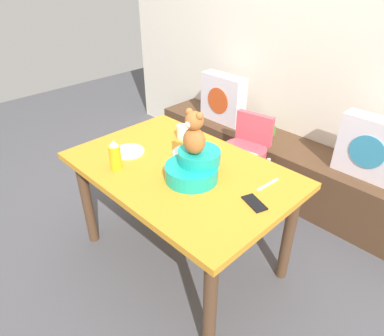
{
  "coord_description": "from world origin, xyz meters",
  "views": [
    {
      "loc": [
        1.29,
        -1.17,
        1.82
      ],
      "look_at": [
        0.0,
        0.1,
        0.69
      ],
      "focal_mm": 32.16,
      "sensor_mm": 36.0,
      "label": 1
    }
  ],
  "objects_px": {
    "pillow_floral_right": "(371,149)",
    "dining_table": "(180,181)",
    "dinner_plate_near": "(188,153)",
    "infant_seat_teal": "(194,167)",
    "ketchup_bottle": "(115,156)",
    "pillow_floral_left": "(223,99)",
    "dinner_plate_far": "(129,152)",
    "teddy_bear": "(194,134)",
    "highchair": "(245,151)",
    "cell_phone": "(254,203)",
    "book_stack": "(261,130)",
    "coffee_mug": "(183,132)"
  },
  "relations": [
    {
      "from": "ketchup_bottle",
      "to": "cell_phone",
      "type": "bearing_deg",
      "value": 21.42
    },
    {
      "from": "highchair",
      "to": "dinner_plate_far",
      "type": "height_order",
      "value": "highchair"
    },
    {
      "from": "ketchup_bottle",
      "to": "coffee_mug",
      "type": "height_order",
      "value": "ketchup_bottle"
    },
    {
      "from": "dining_table",
      "to": "teddy_bear",
      "type": "height_order",
      "value": "teddy_bear"
    },
    {
      "from": "coffee_mug",
      "to": "dinner_plate_far",
      "type": "height_order",
      "value": "coffee_mug"
    },
    {
      "from": "cell_phone",
      "to": "coffee_mug",
      "type": "bearing_deg",
      "value": 92.42
    },
    {
      "from": "dining_table",
      "to": "infant_seat_teal",
      "type": "distance_m",
      "value": 0.22
    },
    {
      "from": "dinner_plate_near",
      "to": "dinner_plate_far",
      "type": "distance_m",
      "value": 0.38
    },
    {
      "from": "book_stack",
      "to": "coffee_mug",
      "type": "relative_size",
      "value": 1.67
    },
    {
      "from": "infant_seat_teal",
      "to": "cell_phone",
      "type": "distance_m",
      "value": 0.4
    },
    {
      "from": "dinner_plate_far",
      "to": "book_stack",
      "type": "bearing_deg",
      "value": 84.46
    },
    {
      "from": "teddy_bear",
      "to": "highchair",
      "type": "bearing_deg",
      "value": 105.64
    },
    {
      "from": "ketchup_bottle",
      "to": "pillow_floral_right",
      "type": "bearing_deg",
      "value": 57.28
    },
    {
      "from": "pillow_floral_right",
      "to": "infant_seat_teal",
      "type": "distance_m",
      "value": 1.32
    },
    {
      "from": "infant_seat_teal",
      "to": "teddy_bear",
      "type": "xyz_separation_m",
      "value": [
        0.0,
        -0.0,
        0.21
      ]
    },
    {
      "from": "dining_table",
      "to": "dinner_plate_near",
      "type": "xyz_separation_m",
      "value": [
        -0.09,
        0.15,
        0.11
      ]
    },
    {
      "from": "dinner_plate_near",
      "to": "cell_phone",
      "type": "relative_size",
      "value": 1.39
    },
    {
      "from": "teddy_bear",
      "to": "coffee_mug",
      "type": "xyz_separation_m",
      "value": [
        -0.41,
        0.29,
        -0.23
      ]
    },
    {
      "from": "highchair",
      "to": "ketchup_bottle",
      "type": "distance_m",
      "value": 1.09
    },
    {
      "from": "pillow_floral_right",
      "to": "book_stack",
      "type": "bearing_deg",
      "value": 178.69
    },
    {
      "from": "teddy_bear",
      "to": "dining_table",
      "type": "bearing_deg",
      "value": 171.43
    },
    {
      "from": "pillow_floral_right",
      "to": "teddy_bear",
      "type": "bearing_deg",
      "value": -114.25
    },
    {
      "from": "pillow_floral_right",
      "to": "dining_table",
      "type": "distance_m",
      "value": 1.35
    },
    {
      "from": "pillow_floral_left",
      "to": "dinner_plate_near",
      "type": "xyz_separation_m",
      "value": [
        0.59,
        -1.02,
        0.07
      ]
    },
    {
      "from": "teddy_bear",
      "to": "pillow_floral_right",
      "type": "bearing_deg",
      "value": 65.75
    },
    {
      "from": "infant_seat_teal",
      "to": "cell_phone",
      "type": "relative_size",
      "value": 2.29
    },
    {
      "from": "pillow_floral_right",
      "to": "dining_table",
      "type": "relative_size",
      "value": 0.32
    },
    {
      "from": "pillow_floral_left",
      "to": "cell_phone",
      "type": "distance_m",
      "value": 1.66
    },
    {
      "from": "dining_table",
      "to": "dinner_plate_far",
      "type": "xyz_separation_m",
      "value": [
        -0.36,
        -0.11,
        0.11
      ]
    },
    {
      "from": "infant_seat_teal",
      "to": "dinner_plate_far",
      "type": "distance_m",
      "value": 0.51
    },
    {
      "from": "book_stack",
      "to": "infant_seat_teal",
      "type": "height_order",
      "value": "infant_seat_teal"
    },
    {
      "from": "infant_seat_teal",
      "to": "teddy_bear",
      "type": "height_order",
      "value": "teddy_bear"
    },
    {
      "from": "dinner_plate_near",
      "to": "book_stack",
      "type": "bearing_deg",
      "value": 98.14
    },
    {
      "from": "teddy_bear",
      "to": "ketchup_bottle",
      "type": "relative_size",
      "value": 1.35
    },
    {
      "from": "pillow_floral_left",
      "to": "pillow_floral_right",
      "type": "xyz_separation_m",
      "value": [
        1.36,
        0.0,
        0.0
      ]
    },
    {
      "from": "teddy_bear",
      "to": "dinner_plate_far",
      "type": "distance_m",
      "value": 0.58
    },
    {
      "from": "highchair",
      "to": "ketchup_bottle",
      "type": "bearing_deg",
      "value": -99.66
    },
    {
      "from": "highchair",
      "to": "dinner_plate_far",
      "type": "xyz_separation_m",
      "value": [
        -0.28,
        -0.87,
        0.22
      ]
    },
    {
      "from": "pillow_floral_right",
      "to": "pillow_floral_left",
      "type": "bearing_deg",
      "value": 180.0
    },
    {
      "from": "pillow_floral_right",
      "to": "dinner_plate_near",
      "type": "xyz_separation_m",
      "value": [
        -0.76,
        -1.02,
        0.07
      ]
    },
    {
      "from": "dining_table",
      "to": "dinner_plate_near",
      "type": "height_order",
      "value": "dinner_plate_near"
    },
    {
      "from": "ketchup_bottle",
      "to": "book_stack",
      "type": "bearing_deg",
      "value": 89.27
    },
    {
      "from": "teddy_bear",
      "to": "dinner_plate_near",
      "type": "relative_size",
      "value": 1.25
    },
    {
      "from": "infant_seat_teal",
      "to": "ketchup_bottle",
      "type": "xyz_separation_m",
      "value": [
        -0.39,
        -0.26,
        0.02
      ]
    },
    {
      "from": "coffee_mug",
      "to": "dinner_plate_near",
      "type": "height_order",
      "value": "coffee_mug"
    },
    {
      "from": "pillow_floral_left",
      "to": "dinner_plate_far",
      "type": "relative_size",
      "value": 2.2
    },
    {
      "from": "book_stack",
      "to": "dinner_plate_near",
      "type": "relative_size",
      "value": 1.0
    },
    {
      "from": "teddy_bear",
      "to": "dinner_plate_near",
      "type": "xyz_separation_m",
      "value": [
        -0.23,
        0.17,
        -0.27
      ]
    },
    {
      "from": "dining_table",
      "to": "infant_seat_teal",
      "type": "bearing_deg",
      "value": -8.35
    },
    {
      "from": "teddy_bear",
      "to": "cell_phone",
      "type": "relative_size",
      "value": 1.74
    }
  ]
}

